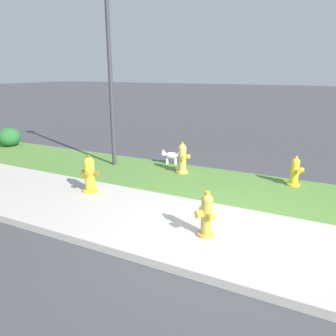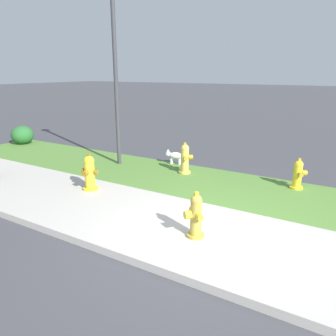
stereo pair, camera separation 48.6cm
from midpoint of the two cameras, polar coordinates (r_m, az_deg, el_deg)
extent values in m
plane|color=#424247|center=(5.25, 6.97, -11.47)|extent=(120.00, 120.00, 0.00)
cube|color=#BCB7AD|center=(5.25, 6.97, -11.42)|extent=(18.00, 2.25, 0.01)
cube|color=#568438|center=(7.24, 13.19, -3.71)|extent=(18.00, 2.26, 0.01)
cube|color=#BCB7AD|center=(4.26, 1.09, -17.66)|extent=(18.00, 0.16, 0.12)
cylinder|color=yellow|center=(7.75, 19.31, -2.71)|extent=(0.28, 0.28, 0.05)
cylinder|color=yellow|center=(7.67, 19.50, -0.81)|extent=(0.18, 0.18, 0.49)
sphere|color=yellow|center=(7.60, 19.67, 0.95)|extent=(0.19, 0.19, 0.19)
cube|color=#B29323|center=(7.58, 19.75, 1.76)|extent=(0.08, 0.08, 0.06)
cylinder|color=#B29323|center=(7.77, 19.11, -0.10)|extent=(0.12, 0.12, 0.09)
cylinder|color=#B29323|center=(7.54, 19.98, -0.69)|extent=(0.12, 0.12, 0.09)
cylinder|color=#B29323|center=(7.71, 20.47, -0.35)|extent=(0.15, 0.16, 0.12)
cylinder|color=yellow|center=(7.19, -15.21, -3.81)|extent=(0.33, 0.33, 0.05)
cylinder|color=yellow|center=(7.09, -15.40, -1.38)|extent=(0.21, 0.21, 0.59)
sphere|color=yellow|center=(7.01, -15.58, 0.93)|extent=(0.22, 0.22, 0.22)
cube|color=olive|center=(6.98, -15.66, 1.94)|extent=(0.06, 0.06, 0.06)
cylinder|color=olive|center=(6.99, -14.40, -0.95)|extent=(0.10, 0.10, 0.09)
cylinder|color=olive|center=(7.15, -16.46, -0.72)|extent=(0.10, 0.10, 0.09)
cylinder|color=olive|center=(6.95, -16.13, -1.20)|extent=(0.13, 0.12, 0.12)
cylinder|color=gold|center=(8.22, 0.77, -0.67)|extent=(0.30, 0.30, 0.05)
cylinder|color=gold|center=(8.13, 0.78, 1.46)|extent=(0.20, 0.20, 0.58)
sphere|color=gold|center=(8.06, 0.78, 3.47)|extent=(0.21, 0.21, 0.21)
cube|color=#B29323|center=(8.03, 0.79, 4.30)|extent=(0.08, 0.08, 0.06)
cylinder|color=#B29323|center=(8.25, 0.67, 2.19)|extent=(0.12, 0.12, 0.09)
cylinder|color=#B29323|center=(7.97, 0.89, 1.68)|extent=(0.12, 0.12, 0.09)
cylinder|color=#B29323|center=(8.13, 1.82, 1.96)|extent=(0.15, 0.15, 0.12)
cylinder|color=gold|center=(5.18, 3.92, -11.49)|extent=(0.27, 0.27, 0.05)
cylinder|color=gold|center=(5.04, 3.99, -8.48)|extent=(0.17, 0.17, 0.55)
sphere|color=gold|center=(4.93, 4.05, -5.57)|extent=(0.18, 0.18, 0.18)
cube|color=yellow|center=(4.89, 4.08, -4.41)|extent=(0.08, 0.08, 0.06)
cylinder|color=yellow|center=(4.91, 4.71, -8.36)|extent=(0.13, 0.13, 0.09)
cylinder|color=yellow|center=(5.12, 3.32, -7.24)|extent=(0.13, 0.13, 0.09)
cylinder|color=yellow|center=(4.96, 2.60, -8.06)|extent=(0.16, 0.15, 0.12)
ellipsoid|color=white|center=(8.94, -0.99, 2.20)|extent=(0.39, 0.26, 0.18)
sphere|color=white|center=(8.98, -2.34, 2.47)|extent=(0.14, 0.14, 0.14)
sphere|color=black|center=(9.00, -2.76, 2.45)|extent=(0.03, 0.03, 0.03)
cone|color=white|center=(8.93, -2.46, 3.00)|extent=(0.06, 0.06, 0.06)
cone|color=white|center=(9.00, -2.33, 3.11)|extent=(0.06, 0.06, 0.06)
cylinder|color=white|center=(8.96, -1.77, 1.13)|extent=(0.05, 0.05, 0.15)
cylinder|color=white|center=(9.05, -1.61, 1.29)|extent=(0.05, 0.05, 0.15)
cylinder|color=white|center=(8.91, -0.34, 1.04)|extent=(0.05, 0.05, 0.15)
cylinder|color=white|center=(9.00, -0.19, 1.21)|extent=(0.05, 0.05, 0.15)
cylinder|color=white|center=(8.88, 0.25, 2.46)|extent=(0.04, 0.04, 0.10)
cylinder|color=#3D3D42|center=(8.76, -11.63, 15.24)|extent=(0.11, 0.11, 4.62)
ellipsoid|color=#28662D|center=(12.45, -26.97, 4.85)|extent=(0.75, 0.75, 0.64)
camera|label=1|loc=(0.24, -91.93, -0.57)|focal=35.00mm
camera|label=2|loc=(0.24, 88.07, 0.57)|focal=35.00mm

